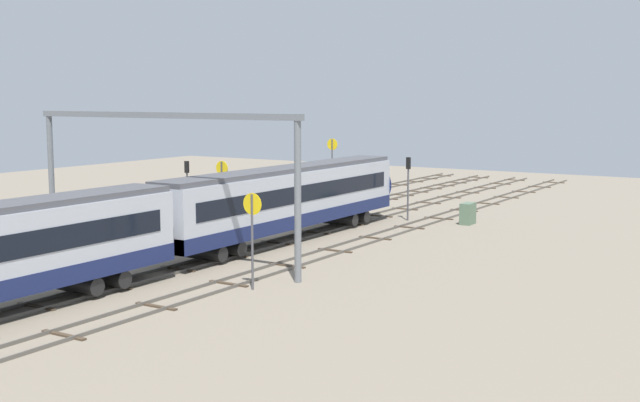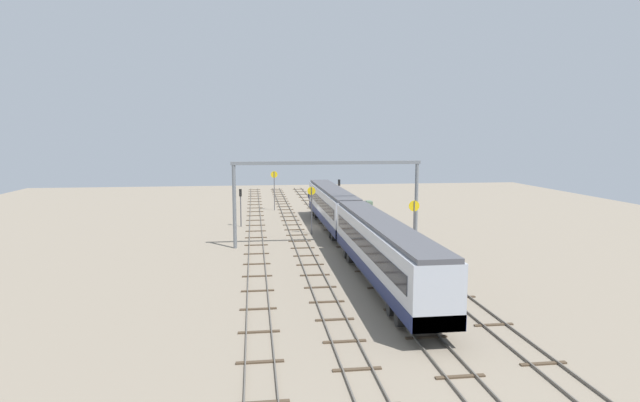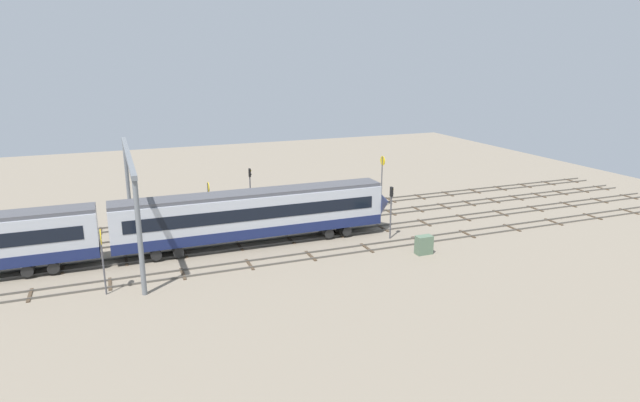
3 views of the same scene
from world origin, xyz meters
name	(u,v)px [view 2 (image 2 of 3)]	position (x,y,z in m)	size (l,w,h in m)	color
ground_plane	(312,227)	(0.00, 0.00, 0.00)	(111.70, 111.70, 0.00)	gray
track_near_foreground	(367,225)	(0.00, -6.94, 0.07)	(95.70, 2.40, 0.16)	#59544C
track_with_train	(330,226)	(0.00, -2.31, 0.07)	(95.70, 2.40, 0.16)	#59544C
track_middle	(293,227)	(0.00, 2.31, 0.06)	(95.70, 2.40, 0.16)	#59544C
track_second_far	(256,228)	(0.00, 6.94, 0.07)	(95.70, 2.40, 0.16)	#59544C
train	(350,223)	(-12.85, -2.31, 2.66)	(50.40, 3.24, 4.80)	#B7BCC6
overhead_gantry	(327,182)	(-11.01, -0.33, 6.59)	(0.40, 19.34, 8.70)	slate
speed_sign_near_foreground	(414,216)	(-13.53, -8.67, 3.29)	(0.14, 1.09, 4.86)	#4C4C51
speed_sign_mid_trackside	(312,204)	(-4.43, 0.56, 3.54)	(0.14, 0.93, 5.45)	#4C4C51
speed_sign_far_trackside	(274,185)	(15.12, 4.00, 3.91)	(0.14, 1.01, 5.96)	#4C4C51
signal_light_trackside_approach	(241,202)	(1.50, 8.73, 3.07)	(0.31, 0.32, 4.71)	#4C4C51
signal_light_trackside_departure	(339,191)	(11.18, -5.26, 3.21)	(0.31, 0.32, 4.94)	#4C4C51
relay_cabinet	(369,206)	(11.89, -9.92, 0.81)	(1.44, 0.82, 1.62)	#597259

